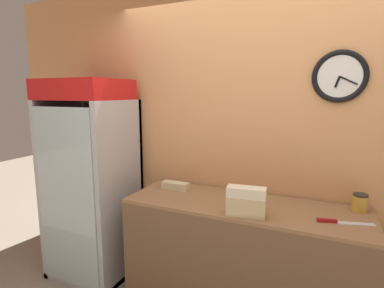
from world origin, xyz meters
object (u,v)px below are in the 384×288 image
object	(u,v)px
beverage_cooler	(95,170)
sandwich_flat_left	(175,186)
condiment_jar	(360,203)
sandwich_stack_bottom	(246,211)
sandwich_stack_top	(246,192)
sandwich_stack_middle	(246,202)
chefs_knife	(337,222)

from	to	relation	value
beverage_cooler	sandwich_flat_left	world-z (taller)	beverage_cooler
condiment_jar	sandwich_stack_bottom	bearing A→B (deg)	-149.49
sandwich_stack_top	sandwich_stack_middle	bearing A→B (deg)	180.00
chefs_knife	sandwich_stack_middle	bearing A→B (deg)	-166.17
sandwich_stack_middle	sandwich_flat_left	distance (m)	0.77
beverage_cooler	sandwich_stack_bottom	bearing A→B (deg)	-9.19
sandwich_stack_bottom	beverage_cooler	bearing A→B (deg)	170.81
sandwich_stack_middle	sandwich_stack_top	world-z (taller)	sandwich_stack_top
condiment_jar	sandwich_stack_top	bearing A→B (deg)	-149.49
sandwich_stack_top	sandwich_flat_left	size ratio (longest dim) A/B	1.13
condiment_jar	beverage_cooler	bearing A→B (deg)	-175.67
sandwich_stack_bottom	chefs_knife	size ratio (longest dim) A/B	0.77
sandwich_stack_bottom	sandwich_stack_top	world-z (taller)	sandwich_stack_top
condiment_jar	chefs_knife	bearing A→B (deg)	-117.40
beverage_cooler	sandwich_stack_middle	world-z (taller)	beverage_cooler
sandwich_stack_bottom	condiment_jar	size ratio (longest dim) A/B	2.13
sandwich_stack_bottom	chefs_knife	bearing A→B (deg)	13.83
sandwich_flat_left	sandwich_stack_top	bearing A→B (deg)	-24.64
sandwich_flat_left	chefs_knife	bearing A→B (deg)	-8.23
beverage_cooler	sandwich_stack_middle	bearing A→B (deg)	-9.19
beverage_cooler	sandwich_stack_middle	distance (m)	1.55
beverage_cooler	sandwich_stack_bottom	size ratio (longest dim) A/B	6.91
sandwich_stack_middle	condiment_jar	bearing A→B (deg)	30.51
sandwich_stack_middle	sandwich_flat_left	bearing A→B (deg)	155.36
beverage_cooler	chefs_knife	distance (m)	2.10
beverage_cooler	condiment_jar	world-z (taller)	beverage_cooler
sandwich_stack_bottom	sandwich_stack_middle	size ratio (longest dim) A/B	1.00
sandwich_stack_middle	chefs_knife	xyz separation A→B (m)	(0.56, 0.14, -0.09)
sandwich_stack_bottom	condiment_jar	distance (m)	0.82
sandwich_stack_bottom	sandwich_stack_top	xyz separation A→B (m)	(0.00, 0.00, 0.14)
sandwich_stack_bottom	sandwich_flat_left	bearing A→B (deg)	155.36
sandwich_stack_top	sandwich_flat_left	xyz separation A→B (m)	(-0.70, 0.32, -0.14)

